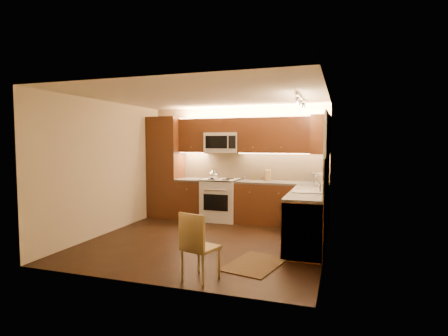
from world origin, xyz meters
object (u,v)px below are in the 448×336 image
(knife_block, at_px, (268,175))
(soap_bottle, at_px, (325,182))
(sink, at_px, (309,186))
(microwave, at_px, (223,143))
(stove, at_px, (221,200))
(toaster_oven, at_px, (320,177))
(dining_chair, at_px, (201,246))
(kettle, at_px, (214,174))

(knife_block, height_order, soap_bottle, knife_block)
(sink, height_order, knife_block, knife_block)
(microwave, height_order, soap_bottle, microwave)
(stove, bearing_deg, sink, -29.36)
(stove, relative_size, sink, 1.07)
(soap_bottle, bearing_deg, toaster_oven, 113.63)
(soap_bottle, height_order, dining_chair, soap_bottle)
(stove, distance_m, sink, 2.35)
(microwave, height_order, knife_block, microwave)
(knife_block, bearing_deg, toaster_oven, -6.12)
(sink, height_order, kettle, kettle)
(sink, height_order, toaster_oven, toaster_oven)
(stove, xyz_separation_m, toaster_oven, (2.10, 0.17, 0.55))
(kettle, height_order, toaster_oven, kettle)
(stove, distance_m, kettle, 0.60)
(sink, relative_size, knife_block, 3.64)
(kettle, bearing_deg, toaster_oven, -9.03)
(stove, relative_size, knife_block, 3.89)
(microwave, bearing_deg, toaster_oven, 1.05)
(microwave, relative_size, kettle, 3.17)
(dining_chair, bearing_deg, toaster_oven, 87.29)
(stove, height_order, soap_bottle, soap_bottle)
(knife_block, bearing_deg, stove, 179.09)
(kettle, relative_size, soap_bottle, 1.14)
(toaster_oven, bearing_deg, sink, -114.75)
(microwave, height_order, kettle, microwave)
(toaster_oven, relative_size, dining_chair, 0.41)
(toaster_oven, xyz_separation_m, dining_chair, (-1.22, -3.52, -0.57))
(toaster_oven, height_order, soap_bottle, toaster_oven)
(knife_block, distance_m, soap_bottle, 1.49)
(microwave, bearing_deg, stove, -90.00)
(kettle, relative_size, knife_block, 1.02)
(sink, height_order, dining_chair, sink)
(knife_block, relative_size, dining_chair, 0.27)
(kettle, bearing_deg, knife_block, -4.20)
(kettle, relative_size, dining_chair, 0.28)
(sink, relative_size, toaster_oven, 2.43)
(toaster_oven, bearing_deg, microwave, 160.64)
(kettle, bearing_deg, stove, 27.96)
(microwave, distance_m, kettle, 0.73)
(dining_chair, bearing_deg, kettle, 123.52)
(sink, distance_m, kettle, 2.35)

